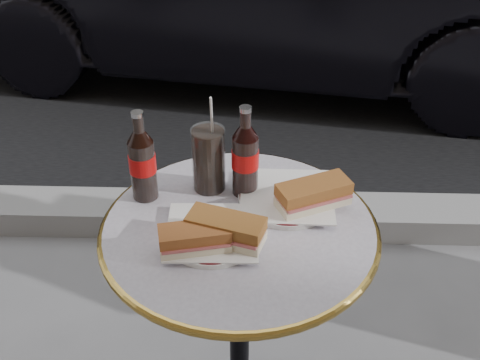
{
  "coord_description": "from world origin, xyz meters",
  "views": [
    {
      "loc": [
        0.03,
        -1.03,
        1.57
      ],
      "look_at": [
        0.0,
        0.05,
        0.82
      ],
      "focal_mm": 45.0,
      "sensor_mm": 36.0,
      "label": 1
    }
  ],
  "objects_px": {
    "bistro_table": "(239,336)",
    "cola_bottle_left": "(142,156)",
    "cola_bottle_right": "(245,151)",
    "plate_left": "(212,235)",
    "cola_glass": "(209,159)",
    "plate_right": "(286,198)"
  },
  "relations": [
    {
      "from": "bistro_table",
      "to": "cola_bottle_left",
      "type": "relative_size",
      "value": 3.26
    },
    {
      "from": "bistro_table",
      "to": "cola_bottle_right",
      "type": "distance_m",
      "value": 0.5
    },
    {
      "from": "plate_left",
      "to": "cola_glass",
      "type": "distance_m",
      "value": 0.2
    },
    {
      "from": "plate_left",
      "to": "cola_bottle_right",
      "type": "bearing_deg",
      "value": 68.3
    },
    {
      "from": "cola_glass",
      "to": "plate_right",
      "type": "bearing_deg",
      "value": -14.25
    },
    {
      "from": "plate_left",
      "to": "cola_glass",
      "type": "height_order",
      "value": "cola_glass"
    },
    {
      "from": "plate_right",
      "to": "cola_bottle_left",
      "type": "distance_m",
      "value": 0.35
    },
    {
      "from": "bistro_table",
      "to": "plate_right",
      "type": "bearing_deg",
      "value": 41.87
    },
    {
      "from": "plate_left",
      "to": "cola_bottle_right",
      "type": "relative_size",
      "value": 0.91
    },
    {
      "from": "bistro_table",
      "to": "plate_left",
      "type": "xyz_separation_m",
      "value": [
        -0.06,
        -0.04,
        0.37
      ]
    },
    {
      "from": "cola_bottle_right",
      "to": "cola_glass",
      "type": "height_order",
      "value": "cola_bottle_right"
    },
    {
      "from": "cola_bottle_left",
      "to": "plate_left",
      "type": "bearing_deg",
      "value": -40.69
    },
    {
      "from": "plate_right",
      "to": "cola_bottle_right",
      "type": "height_order",
      "value": "cola_bottle_right"
    },
    {
      "from": "plate_right",
      "to": "cola_bottle_left",
      "type": "xyz_separation_m",
      "value": [
        -0.33,
        0.01,
        0.11
      ]
    },
    {
      "from": "bistro_table",
      "to": "plate_left",
      "type": "height_order",
      "value": "plate_left"
    },
    {
      "from": "plate_right",
      "to": "cola_bottle_left",
      "type": "bearing_deg",
      "value": 178.76
    },
    {
      "from": "cola_bottle_left",
      "to": "plate_right",
      "type": "bearing_deg",
      "value": -1.24
    },
    {
      "from": "bistro_table",
      "to": "cola_bottle_right",
      "type": "xyz_separation_m",
      "value": [
        0.01,
        0.13,
        0.48
      ]
    },
    {
      "from": "bistro_table",
      "to": "cola_glass",
      "type": "xyz_separation_m",
      "value": [
        -0.08,
        0.14,
        0.45
      ]
    },
    {
      "from": "plate_right",
      "to": "cola_bottle_right",
      "type": "relative_size",
      "value": 0.99
    },
    {
      "from": "bistro_table",
      "to": "cola_glass",
      "type": "distance_m",
      "value": 0.48
    },
    {
      "from": "cola_glass",
      "to": "cola_bottle_left",
      "type": "bearing_deg",
      "value": -165.07
    }
  ]
}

